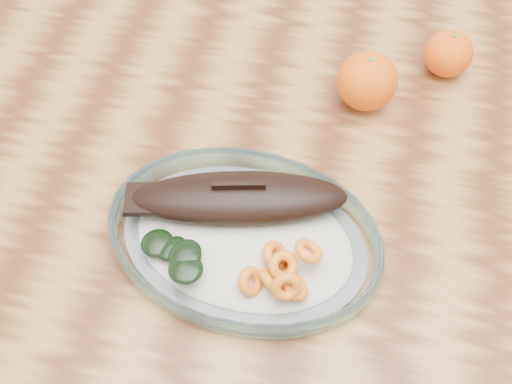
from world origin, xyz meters
TOP-DOWN VIEW (x-y plane):
  - ground at (0.00, 0.00)m, footprint 3.00×3.00m
  - dining_table at (0.00, 0.00)m, footprint 1.20×0.80m
  - plated_meal at (-0.07, -0.11)m, footprint 0.60×0.60m
  - orange_left at (0.03, 0.14)m, footprint 0.08×0.08m
  - orange_right at (0.13, 0.22)m, footprint 0.07×0.07m

SIDE VIEW (x-z plane):
  - ground at x=0.00m, z-range 0.00..0.00m
  - dining_table at x=0.00m, z-range 0.28..1.03m
  - plated_meal at x=-0.07m, z-range 0.73..0.81m
  - orange_right at x=0.13m, z-range 0.75..0.82m
  - orange_left at x=0.03m, z-range 0.75..0.83m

